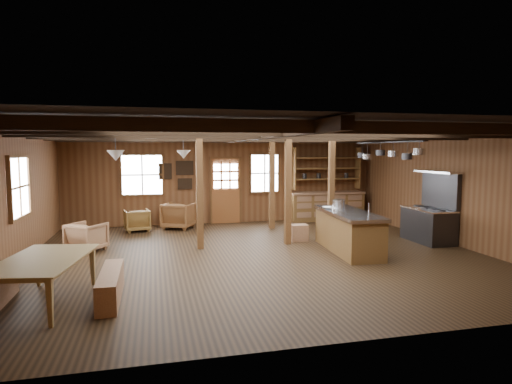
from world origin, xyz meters
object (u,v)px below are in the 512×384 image
(armchair_a, at_px, (137,220))
(armchair_c, at_px, (87,237))
(commercial_range, at_px, (430,219))
(kitchen_island, at_px, (348,231))
(dining_table, at_px, (46,281))
(armchair_b, at_px, (179,216))

(armchair_a, height_order, armchair_c, armchair_c)
(commercial_range, distance_m, armchair_a, 8.09)
(armchair_c, bearing_deg, kitchen_island, -159.54)
(commercial_range, distance_m, dining_table, 8.94)
(armchair_a, distance_m, armchair_b, 1.22)
(kitchen_island, distance_m, armchair_c, 6.11)
(dining_table, relative_size, armchair_b, 2.34)
(kitchen_island, distance_m, dining_table, 6.39)
(armchair_b, bearing_deg, commercial_range, 177.96)
(kitchen_island, xyz_separation_m, armchair_c, (-5.94, 1.43, -0.14))
(armchair_c, bearing_deg, dining_table, 122.65)
(kitchen_island, bearing_deg, commercial_range, 14.52)
(kitchen_island, xyz_separation_m, armchair_a, (-4.88, 3.73, -0.16))
(commercial_range, xyz_separation_m, armchair_b, (-6.20, 3.41, -0.21))
(dining_table, bearing_deg, armchair_c, 8.17)
(armchair_b, bearing_deg, dining_table, 95.36)
(commercial_range, bearing_deg, armchair_c, 173.55)
(commercial_range, height_order, armchair_a, commercial_range)
(dining_table, bearing_deg, kitchen_island, -61.19)
(commercial_range, bearing_deg, armchair_a, 156.30)
(kitchen_island, height_order, armchair_b, kitchen_island)
(commercial_range, height_order, dining_table, commercial_range)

